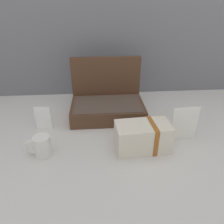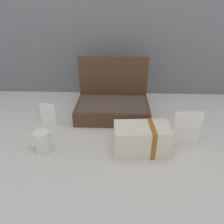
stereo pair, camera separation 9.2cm
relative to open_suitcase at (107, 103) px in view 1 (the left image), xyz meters
The scene contains 6 objects.
ground_plane 0.26m from the open_suitcase, 86.92° to the right, with size 6.00×6.00×0.00m, color beige.
open_suitcase is the anchor object (origin of this frame).
cream_toiletry_bag 0.36m from the open_suitcase, 67.15° to the right, with size 0.24×0.14×0.13m.
coffee_mug 0.45m from the open_suitcase, 130.77° to the right, with size 0.11×0.07×0.09m.
info_card_left 0.44m from the open_suitcase, 38.84° to the right, with size 0.13×0.01×0.17m, color white.
poster_card_right 0.36m from the open_suitcase, 158.10° to the right, with size 0.08×0.01×0.12m, color white.
Camera 1 is at (-0.07, -0.82, 0.60)m, focal length 33.78 mm.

